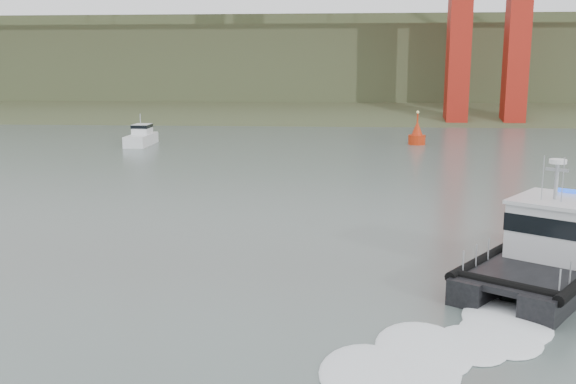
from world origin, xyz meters
The scene contains 5 objects.
ground centered at (0.00, 0.00, 0.00)m, with size 400.00×400.00×0.00m, color #4E5D58.
headlands centered at (0.00, 125.50, 7.05)m, with size 500.00×105.36×27.12m.
patrol_boat centered at (9.43, 5.46, 1.20)m, with size 8.67×10.17×4.81m.
motorboat centered at (-19.53, 47.57, 0.86)m, with size 2.22×6.29×3.43m.
nav_buoy centered at (9.68, 50.33, 1.00)m, with size 1.83×1.83×3.81m.
Camera 1 is at (1.26, -18.85, 7.95)m, focal length 40.00 mm.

